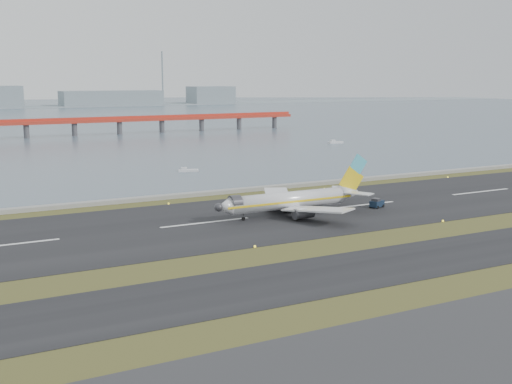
% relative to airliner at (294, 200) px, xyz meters
% --- Properties ---
extents(ground, '(1000.00, 1000.00, 0.00)m').
position_rel_airliner_xyz_m(ground, '(-20.51, -28.12, -3.46)').
color(ground, '#344418').
rests_on(ground, ground).
extents(taxiway_strip, '(1000.00, 18.00, 0.10)m').
position_rel_airliner_xyz_m(taxiway_strip, '(-20.51, -40.12, -3.41)').
color(taxiway_strip, black).
rests_on(taxiway_strip, ground).
extents(runway_strip, '(1000.00, 45.00, 0.10)m').
position_rel_airliner_xyz_m(runway_strip, '(-20.51, 1.88, -3.41)').
color(runway_strip, black).
rests_on(runway_strip, ground).
extents(seawall, '(1000.00, 2.50, 1.00)m').
position_rel_airliner_xyz_m(seawall, '(-20.51, 31.88, -2.96)').
color(seawall, '#969691').
rests_on(seawall, ground).
extents(red_pier, '(260.00, 5.00, 10.20)m').
position_rel_airliner_xyz_m(red_pier, '(-0.51, 221.88, 3.82)').
color(red_pier, red).
rests_on(red_pier, ground).
extents(airliner, '(38.52, 32.89, 12.80)m').
position_rel_airliner_xyz_m(airliner, '(0.00, 0.00, 0.00)').
color(airliner, silver).
rests_on(airliner, ground).
extents(pushback_tug, '(4.13, 3.26, 2.33)m').
position_rel_airliner_xyz_m(pushback_tug, '(21.52, -2.04, -2.33)').
color(pushback_tug, '#132236').
rests_on(pushback_tug, ground).
extents(workboat_near, '(6.73, 3.79, 1.56)m').
position_rel_airliner_xyz_m(workboat_near, '(3.84, 73.29, -2.96)').
color(workboat_near, silver).
rests_on(workboat_near, ground).
extents(workboat_far, '(7.35, 2.32, 1.78)m').
position_rel_airliner_xyz_m(workboat_far, '(98.54, 126.76, -2.89)').
color(workboat_far, silver).
rests_on(workboat_far, ground).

